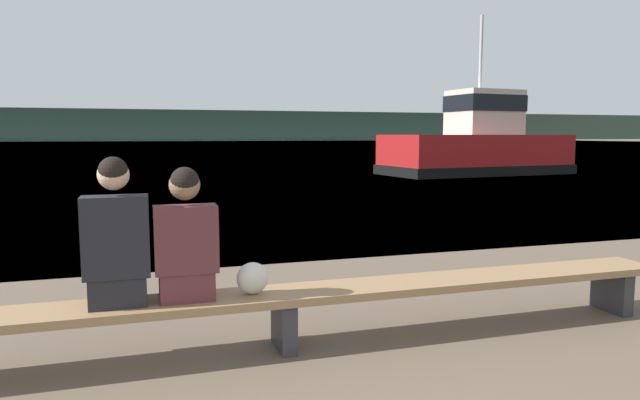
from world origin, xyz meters
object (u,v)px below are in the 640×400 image
at_px(bench_main, 284,302).
at_px(person_right, 186,243).
at_px(person_left, 116,243).
at_px(tugboat_red, 477,148).
at_px(shopping_bag, 252,278).

distance_m(bench_main, person_right, 0.89).
distance_m(bench_main, person_left, 1.33).
height_order(person_left, tugboat_red, tugboat_red).
distance_m(person_left, person_right, 0.48).
xyz_separation_m(person_left, shopping_bag, (0.97, -0.01, -0.33)).
bearing_deg(person_right, shopping_bag, -1.11).
bearing_deg(person_left, bench_main, -0.46).
bearing_deg(tugboat_red, person_left, 135.13).
xyz_separation_m(bench_main, person_right, (-0.73, 0.01, 0.50)).
xyz_separation_m(bench_main, person_left, (-1.22, 0.01, 0.54)).
xyz_separation_m(shopping_bag, tugboat_red, (12.97, 17.16, 0.54)).
distance_m(bench_main, tugboat_red, 21.38).
height_order(person_left, person_right, person_left).
xyz_separation_m(person_right, shopping_bag, (0.49, -0.01, -0.30)).
distance_m(person_right, shopping_bag, 0.57).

